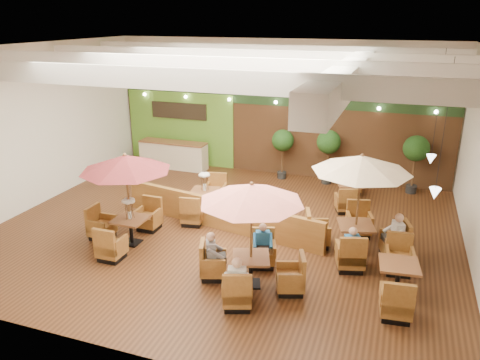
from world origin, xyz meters
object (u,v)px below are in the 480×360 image
at_px(diner_0, 237,277).
at_px(diner_1, 263,241).
at_px(topiary_0, 283,142).
at_px(topiary_1, 329,144).
at_px(table_4, 398,279).
at_px(diner_4, 396,232).
at_px(table_3, 205,199).
at_px(topiary_2, 416,151).
at_px(diner_2, 213,251).
at_px(table_2, 360,187).
at_px(booth_divider, 219,214).
at_px(diner_3, 351,244).
at_px(service_counter, 174,155).
at_px(table_5, 349,193).
at_px(table_1, 251,217).
at_px(table_0, 125,180).

relative_size(diner_0, diner_1, 1.11).
height_order(topiary_0, topiary_1, topiary_1).
bearing_deg(table_4, diner_4, 88.19).
distance_m(table_3, diner_1, 4.01).
xyz_separation_m(topiary_0, topiary_2, (5.04, -0.00, 0.13)).
bearing_deg(diner_2, table_2, 103.41).
relative_size(booth_divider, topiary_0, 3.44).
bearing_deg(diner_3, service_counter, 118.48).
height_order(diner_3, diner_4, diner_4).
bearing_deg(diner_3, table_5, 73.00).
distance_m(table_5, diner_0, 7.50).
height_order(topiary_1, diner_2, topiary_1).
bearing_deg(table_4, topiary_0, 116.74).
xyz_separation_m(table_5, diner_0, (-1.61, -7.32, 0.41)).
distance_m(table_5, diner_3, 4.80).
relative_size(table_3, diner_3, 3.59).
distance_m(service_counter, diner_4, 10.81).
bearing_deg(diner_3, booth_divider, 139.41).
bearing_deg(diner_3, topiary_0, 94.02).
relative_size(topiary_1, diner_2, 2.66).
relative_size(topiary_1, diner_4, 2.53).
bearing_deg(service_counter, diner_0, -55.38).
bearing_deg(table_1, diner_3, 16.25).
bearing_deg(topiary_1, service_counter, -178.28).
bearing_deg(topiary_0, diner_3, -61.54).
bearing_deg(topiary_2, topiary_1, 180.00).
height_order(service_counter, booth_divider, service_counter).
distance_m(table_4, diner_3, 1.48).
bearing_deg(table_5, topiary_2, 20.06).
bearing_deg(diner_0, service_counter, 110.12).
height_order(table_5, topiary_0, topiary_0).
height_order(service_counter, diner_2, diner_2).
relative_size(service_counter, table_1, 1.06).
xyz_separation_m(service_counter, table_2, (8.37, -5.27, 1.37)).
xyz_separation_m(service_counter, topiary_2, (9.88, 0.20, 1.07)).
bearing_deg(topiary_0, diner_4, -49.90).
relative_size(service_counter, topiary_1, 1.39).
bearing_deg(diner_1, topiary_0, -98.27).
distance_m(table_0, table_4, 7.67).
xyz_separation_m(table_1, table_4, (3.44, 0.81, -1.46)).
height_order(table_1, table_5, table_1).
xyz_separation_m(topiary_0, diner_2, (0.31, -8.11, -0.76)).
relative_size(topiary_2, diner_4, 2.59).
relative_size(table_4, diner_2, 3.41).
bearing_deg(table_5, booth_divider, -155.55).
height_order(table_5, topiary_1, topiary_1).
bearing_deg(diner_1, table_5, -125.54).
height_order(topiary_2, diner_3, topiary_2).
distance_m(topiary_2, diner_0, 9.88).
xyz_separation_m(table_0, topiary_0, (2.76, 7.14, -0.44)).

